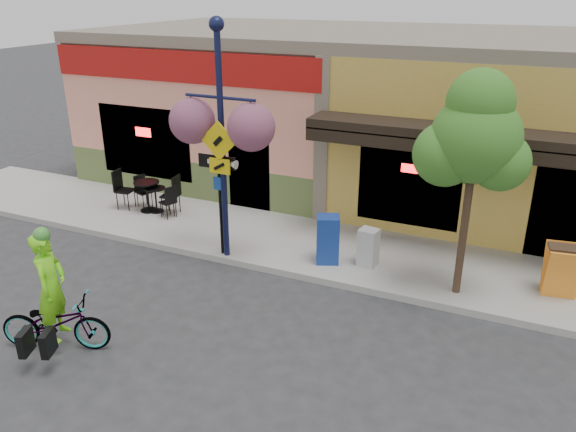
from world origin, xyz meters
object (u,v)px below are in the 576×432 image
object	(u,v)px
building	(402,111)
lamp_post	(222,145)
newspaper_box_blue	(328,239)
street_tree	(469,187)
one_way_sign	(220,206)
cyclist_rider	(54,300)
newspaper_box_grey	(368,247)
bicycle	(56,323)

from	to	relation	value
building	lamp_post	bearing A→B (deg)	-107.48
newspaper_box_blue	street_tree	bearing A→B (deg)	-26.09
one_way_sign	building	bearing A→B (deg)	70.28
cyclist_rider	newspaper_box_blue	world-z (taller)	cyclist_rider
lamp_post	newspaper_box_grey	size ratio (longest dim) A/B	6.12
lamp_post	building	bearing A→B (deg)	73.34
lamp_post	newspaper_box_grey	world-z (taller)	lamp_post
cyclist_rider	building	bearing A→B (deg)	-36.89
building	street_tree	xyz separation A→B (m)	(2.76, -6.43, 0.06)
cyclist_rider	newspaper_box_grey	size ratio (longest dim) A/B	2.28
building	cyclist_rider	bearing A→B (deg)	-105.89
bicycle	newspaper_box_blue	world-z (taller)	newspaper_box_blue
bicycle	building	bearing A→B (deg)	-37.13
building	newspaper_box_grey	distance (m)	6.33
one_way_sign	newspaper_box_blue	xyz separation A→B (m)	(2.28, 0.56, -0.61)
newspaper_box_blue	one_way_sign	bearing A→B (deg)	171.57
bicycle	newspaper_box_blue	size ratio (longest dim) A/B	1.75
building	newspaper_box_grey	world-z (taller)	building
bicycle	one_way_sign	world-z (taller)	one_way_sign
newspaper_box_blue	newspaper_box_grey	bearing A→B (deg)	-8.65
lamp_post	newspaper_box_blue	distance (m)	2.99
one_way_sign	street_tree	size ratio (longest dim) A/B	0.53
newspaper_box_grey	bicycle	bearing A→B (deg)	-121.31
lamp_post	street_tree	world-z (taller)	lamp_post
one_way_sign	newspaper_box_grey	xyz separation A→B (m)	(3.12, 0.76, -0.73)
newspaper_box_blue	bicycle	bearing A→B (deg)	-146.57
bicycle	one_way_sign	size ratio (longest dim) A/B	0.81
building	bicycle	size ratio (longest dim) A/B	9.89
building	lamp_post	distance (m)	7.17
one_way_sign	cyclist_rider	bearing A→B (deg)	-102.54
cyclist_rider	street_tree	size ratio (longest dim) A/B	0.43
bicycle	newspaper_box_grey	distance (m)	6.22
lamp_post	newspaper_box_blue	size ratio (longest dim) A/B	4.78
building	newspaper_box_blue	distance (m)	6.44
bicycle	cyclist_rider	world-z (taller)	cyclist_rider
lamp_post	street_tree	size ratio (longest dim) A/B	1.16
building	bicycle	xyz separation A→B (m)	(-3.13, -10.82, -1.77)
lamp_post	newspaper_box_grey	bearing A→B (deg)	15.56
lamp_post	street_tree	bearing A→B (deg)	5.45
newspaper_box_blue	street_tree	size ratio (longest dim) A/B	0.24
newspaper_box_blue	newspaper_box_grey	world-z (taller)	newspaper_box_blue
building	one_way_sign	world-z (taller)	building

